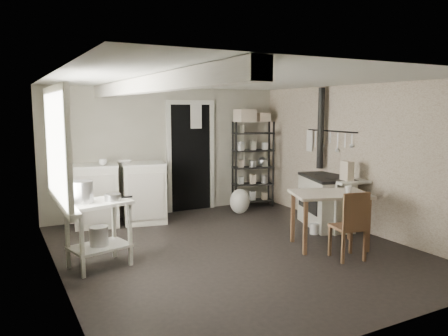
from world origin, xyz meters
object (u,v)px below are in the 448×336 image
stockpot (82,193)px  work_table (329,220)px  shelf_rack (253,159)px  stove (326,200)px  flour_sack (240,201)px  chair (348,222)px  base_cabinets (121,197)px  prep_table (99,235)px

stockpot → work_table: (3.19, -0.71, -0.56)m
stockpot → shelf_rack: bearing=29.0°
stove → flour_sack: bearing=137.0°
shelf_rack → stove: 1.94m
stove → work_table: size_ratio=1.04×
work_table → chair: size_ratio=1.13×
chair → flour_sack: 2.77m
base_cabinets → work_table: base_cabinets is taller
stockpot → stove: (3.87, 0.15, -0.50)m
chair → flour_sack: chair is taller
stove → work_table: 1.09m
prep_table → base_cabinets: 2.06m
shelf_rack → chair: (-0.55, -3.19, -0.46)m
chair → flour_sack: size_ratio=1.96×
prep_table → work_table: size_ratio=0.80×
shelf_rack → stove: (0.26, -1.85, -0.51)m
base_cabinets → stove: base_cabinets is taller
prep_table → flour_sack: prep_table is taller
work_table → chair: bearing=-104.2°
stockpot → base_cabinets: (0.95, 1.91, -0.48)m
chair → stockpot: bearing=169.9°
shelf_rack → chair: shelf_rack is taller
stockpot → flour_sack: (3.07, 1.57, -0.70)m
shelf_rack → flour_sack: 0.99m
base_cabinets → shelf_rack: shelf_rack is taller
shelf_rack → flour_sack: bearing=-126.3°
flour_sack → prep_table: bearing=-151.5°
work_table → shelf_rack: bearing=81.1°
work_table → flour_sack: (-0.12, 2.27, -0.14)m
shelf_rack → chair: size_ratio=1.87×
shelf_rack → stove: bearing=-66.9°
base_cabinets → stove: size_ratio=1.46×
stove → work_table: bearing=-110.9°
base_cabinets → chair: base_cabinets is taller
work_table → flour_sack: size_ratio=2.22×
chair → flour_sack: (0.00, 2.76, -0.24)m
shelf_rack → chair: 3.27m
prep_table → base_cabinets: size_ratio=0.53×
base_cabinets → stove: 3.41m
stockpot → flour_sack: stockpot is taller
base_cabinets → stove: (2.92, -1.76, -0.02)m
work_table → stockpot: bearing=167.5°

